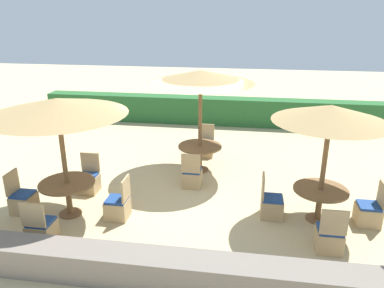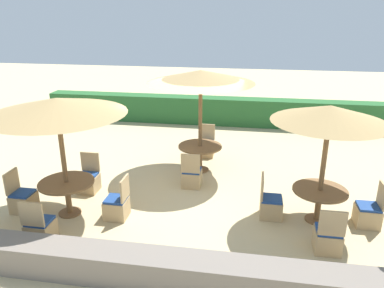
{
  "view_description": "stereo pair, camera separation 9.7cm",
  "coord_description": "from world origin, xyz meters",
  "px_view_note": "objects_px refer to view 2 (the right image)",
  "views": [
    {
      "loc": [
        1.38,
        -8.32,
        4.15
      ],
      "look_at": [
        0.0,
        0.6,
        0.9
      ],
      "focal_mm": 35.0,
      "sensor_mm": 36.0,
      "label": 1
    },
    {
      "loc": [
        1.48,
        -8.3,
        4.15
      ],
      "look_at": [
        0.0,
        0.6,
        0.9
      ],
      "focal_mm": 35.0,
      "sensor_mm": 36.0,
      "label": 2
    }
  ],
  "objects_px": {
    "patio_chair_front_left_south": "(40,229)",
    "parasol_front_right": "(330,115)",
    "patio_chair_front_left_west": "(23,200)",
    "patio_chair_front_right_west": "(270,205)",
    "patio_chair_front_right_south": "(328,238)",
    "patio_chair_front_left_east": "(117,206)",
    "patio_chair_front_left_north": "(88,181)",
    "patio_chair_center_south": "(192,177)",
    "round_table_front_left": "(67,188)",
    "parasol_center": "(201,77)",
    "round_table_front_right": "(319,196)",
    "round_table_center": "(200,150)",
    "patio_chair_center_north": "(206,147)",
    "parasol_front_left": "(57,106)",
    "patio_chair_front_right_east": "(368,214)"
  },
  "relations": [
    {
      "from": "patio_chair_front_left_south",
      "to": "patio_chair_front_right_west",
      "type": "distance_m",
      "value": 4.6
    },
    {
      "from": "parasol_center",
      "to": "parasol_front_right",
      "type": "xyz_separation_m",
      "value": [
        2.78,
        -2.17,
        -0.27
      ]
    },
    {
      "from": "round_table_center",
      "to": "round_table_front_right",
      "type": "relative_size",
      "value": 1.06
    },
    {
      "from": "patio_chair_front_left_east",
      "to": "patio_chair_front_right_south",
      "type": "height_order",
      "value": "same"
    },
    {
      "from": "round_table_front_left",
      "to": "parasol_front_right",
      "type": "distance_m",
      "value": 5.51
    },
    {
      "from": "patio_chair_front_left_east",
      "to": "parasol_front_right",
      "type": "distance_m",
      "value": 4.64
    },
    {
      "from": "patio_chair_front_left_east",
      "to": "patio_chair_center_north",
      "type": "xyz_separation_m",
      "value": [
        1.39,
        3.84,
        0.0
      ]
    },
    {
      "from": "patio_chair_front_left_west",
      "to": "patio_chair_front_left_east",
      "type": "xyz_separation_m",
      "value": [
        2.12,
        0.08,
        0.0
      ]
    },
    {
      "from": "patio_chair_front_left_west",
      "to": "patio_chair_center_south",
      "type": "height_order",
      "value": "same"
    },
    {
      "from": "parasol_center",
      "to": "patio_chair_front_right_west",
      "type": "height_order",
      "value": "parasol_center"
    },
    {
      "from": "round_table_front_left",
      "to": "patio_chair_front_right_east",
      "type": "distance_m",
      "value": 6.24
    },
    {
      "from": "parasol_front_right",
      "to": "patio_chair_front_right_east",
      "type": "height_order",
      "value": "parasol_front_right"
    },
    {
      "from": "patio_chair_front_left_west",
      "to": "parasol_center",
      "type": "height_order",
      "value": "parasol_center"
    },
    {
      "from": "patio_chair_front_left_south",
      "to": "parasol_front_right",
      "type": "bearing_deg",
      "value": 17.27
    },
    {
      "from": "round_table_center",
      "to": "patio_chair_front_left_north",
      "type": "bearing_deg",
      "value": -145.8
    },
    {
      "from": "patio_chair_front_left_west",
      "to": "parasol_front_right",
      "type": "height_order",
      "value": "parasol_front_right"
    },
    {
      "from": "patio_chair_front_right_east",
      "to": "patio_chair_front_right_west",
      "type": "bearing_deg",
      "value": 89.39
    },
    {
      "from": "patio_chair_front_left_north",
      "to": "parasol_front_right",
      "type": "bearing_deg",
      "value": 174.69
    },
    {
      "from": "parasol_front_left",
      "to": "patio_chair_front_right_west",
      "type": "bearing_deg",
      "value": 7.7
    },
    {
      "from": "patio_chair_front_left_west",
      "to": "patio_chair_front_right_south",
      "type": "xyz_separation_m",
      "value": [
        6.28,
        -0.43,
        0.0
      ]
    },
    {
      "from": "parasol_front_right",
      "to": "round_table_front_right",
      "type": "distance_m",
      "value": 1.72
    },
    {
      "from": "parasol_center",
      "to": "round_table_center",
      "type": "distance_m",
      "value": 1.98
    },
    {
      "from": "patio_chair_front_left_west",
      "to": "parasol_front_left",
      "type": "bearing_deg",
      "value": 93.27
    },
    {
      "from": "round_table_front_left",
      "to": "patio_chair_front_right_west",
      "type": "bearing_deg",
      "value": 7.7
    },
    {
      "from": "round_table_front_left",
      "to": "patio_chair_front_right_south",
      "type": "height_order",
      "value": "patio_chair_front_right_south"
    },
    {
      "from": "patio_chair_center_south",
      "to": "patio_chair_front_right_west",
      "type": "relative_size",
      "value": 1.0
    },
    {
      "from": "patio_chair_front_right_east",
      "to": "parasol_center",
      "type": "bearing_deg",
      "value": 59.74
    },
    {
      "from": "patio_chair_front_left_south",
      "to": "patio_chair_center_north",
      "type": "xyz_separation_m",
      "value": [
        2.51,
        4.91,
        0.0
      ]
    },
    {
      "from": "patio_chair_front_left_north",
      "to": "patio_chair_front_right_west",
      "type": "bearing_deg",
      "value": 173.4
    },
    {
      "from": "patio_chair_front_left_north",
      "to": "round_table_front_right",
      "type": "height_order",
      "value": "patio_chair_front_left_north"
    },
    {
      "from": "patio_chair_front_left_south",
      "to": "patio_chair_front_right_south",
      "type": "bearing_deg",
      "value": 6.09
    },
    {
      "from": "round_table_center",
      "to": "patio_chair_front_right_west",
      "type": "height_order",
      "value": "patio_chair_front_right_west"
    },
    {
      "from": "patio_chair_front_left_south",
      "to": "round_table_center",
      "type": "distance_m",
      "value": 4.56
    },
    {
      "from": "round_table_front_left",
      "to": "parasol_front_right",
      "type": "height_order",
      "value": "parasol_front_right"
    },
    {
      "from": "patio_chair_front_left_south",
      "to": "parasol_front_right",
      "type": "xyz_separation_m",
      "value": [
        5.26,
        1.64,
        2.02
      ]
    },
    {
      "from": "parasol_front_left",
      "to": "patio_chair_center_south",
      "type": "relative_size",
      "value": 2.94
    },
    {
      "from": "round_table_front_left",
      "to": "round_table_front_right",
      "type": "height_order",
      "value": "round_table_front_left"
    },
    {
      "from": "patio_chair_front_left_north",
      "to": "round_table_front_right",
      "type": "distance_m",
      "value": 5.28
    },
    {
      "from": "round_table_center",
      "to": "patio_chair_center_south",
      "type": "relative_size",
      "value": 1.26
    },
    {
      "from": "patio_chair_front_left_south",
      "to": "patio_chair_front_right_south",
      "type": "relative_size",
      "value": 1.0
    },
    {
      "from": "parasol_front_left",
      "to": "round_table_front_right",
      "type": "xyz_separation_m",
      "value": [
        5.22,
        0.58,
        -1.81
      ]
    },
    {
      "from": "patio_chair_front_right_east",
      "to": "patio_chair_front_left_east",
      "type": "bearing_deg",
      "value": 95.99
    },
    {
      "from": "round_table_center",
      "to": "parasol_front_right",
      "type": "xyz_separation_m",
      "value": [
        2.78,
        -2.17,
        1.71
      ]
    },
    {
      "from": "round_table_front_left",
      "to": "round_table_front_right",
      "type": "xyz_separation_m",
      "value": [
        5.22,
        0.58,
        -0.04
      ]
    },
    {
      "from": "patio_chair_front_left_north",
      "to": "patio_chair_front_left_south",
      "type": "distance_m",
      "value": 2.12
    },
    {
      "from": "parasol_center",
      "to": "patio_chair_center_south",
      "type": "distance_m",
      "value": 2.51
    },
    {
      "from": "round_table_front_left",
      "to": "patio_chair_center_north",
      "type": "distance_m",
      "value": 4.59
    },
    {
      "from": "patio_chair_front_left_west",
      "to": "patio_chair_front_left_north",
      "type": "height_order",
      "value": "same"
    },
    {
      "from": "patio_chair_front_left_north",
      "to": "patio_chair_center_south",
      "type": "bearing_deg",
      "value": -164.85
    },
    {
      "from": "patio_chair_front_left_west",
      "to": "patio_chair_front_right_west",
      "type": "xyz_separation_m",
      "value": [
        5.29,
        0.63,
        0.0
      ]
    }
  ]
}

